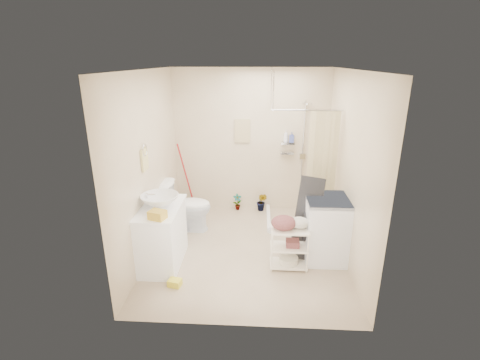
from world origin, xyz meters
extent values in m
plane|color=#BDAA8E|center=(0.00, 0.00, 0.00)|extent=(3.20, 3.20, 0.00)
cube|color=silver|center=(0.00, 0.00, 2.60)|extent=(2.80, 3.20, 0.04)
cube|color=beige|center=(0.00, 1.60, 1.30)|extent=(2.80, 0.04, 2.60)
cube|color=beige|center=(0.00, -1.60, 1.30)|extent=(2.80, 0.04, 2.60)
cube|color=beige|center=(-1.40, 0.00, 1.30)|extent=(0.04, 3.20, 2.60)
cube|color=beige|center=(1.40, 0.00, 1.30)|extent=(0.04, 3.20, 2.60)
cube|color=white|center=(-1.16, -0.42, 0.43)|extent=(0.55, 0.98, 0.85)
imported|color=silver|center=(-1.15, -0.42, 0.94)|extent=(0.64, 0.64, 0.17)
cube|color=gold|center=(-1.08, -0.78, 0.91)|extent=(0.24, 0.21, 0.11)
cube|color=yellow|center=(-0.88, -0.95, 0.06)|extent=(0.26, 0.22, 0.12)
imported|color=white|center=(-1.04, 0.62, 0.42)|extent=(0.84, 0.49, 0.84)
imported|color=brown|center=(-0.24, 1.46, 0.16)|extent=(0.19, 0.16, 0.31)
imported|color=brown|center=(0.23, 1.44, 0.18)|extent=(0.24, 0.23, 0.36)
cube|color=#C7B98A|center=(-0.15, 1.58, 1.50)|extent=(0.28, 0.03, 0.42)
imported|color=silver|center=(0.63, 1.53, 1.43)|extent=(0.08, 0.08, 0.21)
imported|color=#3D4A94|center=(0.74, 1.52, 1.41)|extent=(0.09, 0.09, 0.18)
cube|color=white|center=(1.14, -0.15, 0.46)|extent=(0.64, 0.66, 0.92)
camera|label=1|loc=(0.16, -4.62, 2.73)|focal=26.00mm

